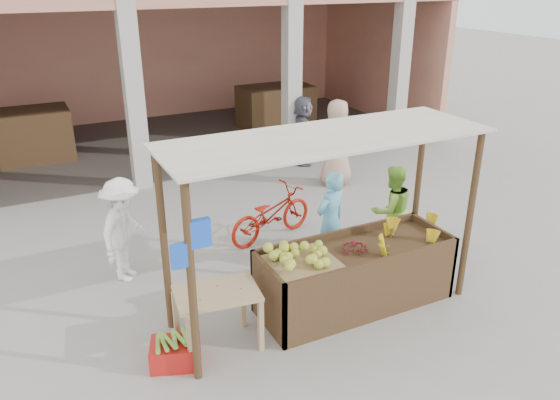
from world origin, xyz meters
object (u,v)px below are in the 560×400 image
fruit_stall (355,278)px  motorcycle (271,213)px  vendor_blue (330,218)px  vendor_green (392,208)px  side_table (217,302)px  red_crate (176,353)px

fruit_stall → motorcycle: 2.28m
fruit_stall → vendor_blue: size_ratio=1.59×
fruit_stall → vendor_green: bearing=36.9°
side_table → vendor_blue: 2.41m
side_table → motorcycle: (1.81, 2.34, -0.18)m
fruit_stall → red_crate: bearing=-177.2°
vendor_blue → vendor_green: (1.10, -0.01, -0.05)m
red_crate → motorcycle: motorcycle is taller
red_crate → vendor_green: bearing=35.9°
fruit_stall → vendor_green: (1.31, 0.98, 0.37)m
side_table → vendor_green: (3.27, 1.04, 0.13)m
vendor_green → vendor_blue: bearing=3.7°
vendor_green → motorcycle: (-1.45, 1.29, -0.31)m
side_table → red_crate: side_table is taller
red_crate → vendor_blue: size_ratio=0.34×
red_crate → vendor_blue: bearing=42.1°
side_table → vendor_blue: (2.16, 1.05, 0.19)m
vendor_blue → fruit_stall: bearing=60.8°
fruit_stall → red_crate: fruit_stall is taller
vendor_blue → red_crate: bearing=5.1°
fruit_stall → vendor_green: 1.68m
fruit_stall → side_table: fruit_stall is taller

